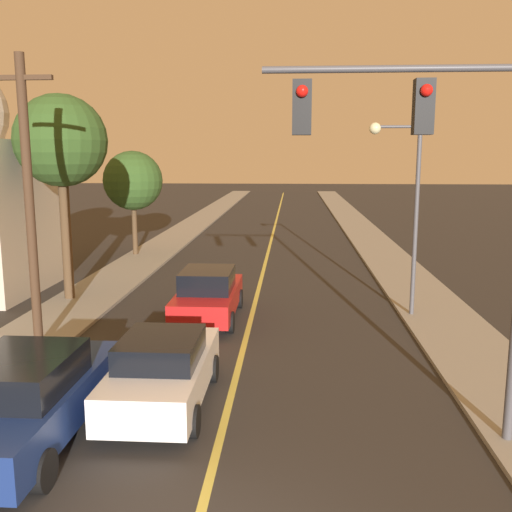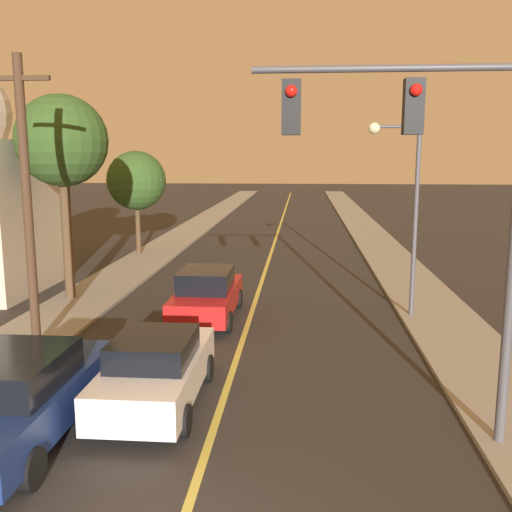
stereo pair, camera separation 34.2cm
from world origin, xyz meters
TOP-DOWN VIEW (x-y plane):
  - road_surface at (0.00, 36.00)m, footprint 9.62×80.00m
  - sidewalk_left at (-6.06, 36.00)m, footprint 2.50×80.00m
  - sidewalk_right at (6.06, 36.00)m, footprint 2.50×80.00m
  - car_near_lane_front at (-1.35, 4.93)m, footprint 1.89×4.27m
  - car_near_lane_second at (-1.35, 11.32)m, footprint 1.90×4.52m
  - car_outer_lane_front at (-3.46, 3.29)m, footprint 2.08×5.00m
  - traffic_signal_mast at (3.82, 3.73)m, footprint 4.54×0.42m
  - streetlamp_right at (4.75, 11.97)m, footprint 1.62×0.36m
  - utility_pole_left at (-5.41, 8.02)m, footprint 1.60×0.24m
  - tree_left_near at (-6.81, 22.53)m, footprint 2.99×2.99m
  - tree_left_far at (-6.66, 13.31)m, footprint 3.16×3.16m

SIDE VIEW (x-z plane):
  - road_surface at x=0.00m, z-range 0.00..0.01m
  - sidewalk_left at x=-6.06m, z-range 0.00..0.12m
  - sidewalk_right at x=6.06m, z-range 0.00..0.12m
  - car_near_lane_front at x=-1.35m, z-range 0.01..1.56m
  - car_near_lane_second at x=-1.35m, z-range 0.00..1.64m
  - car_outer_lane_front at x=-3.46m, z-range 0.01..1.70m
  - tree_left_near at x=-6.81m, z-range 1.25..6.53m
  - utility_pole_left at x=-5.41m, z-range 0.28..7.80m
  - streetlamp_right at x=4.75m, z-range 1.05..7.11m
  - traffic_signal_mast at x=3.82m, z-range 1.52..8.21m
  - tree_left_far at x=-6.66m, z-range 2.04..9.16m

